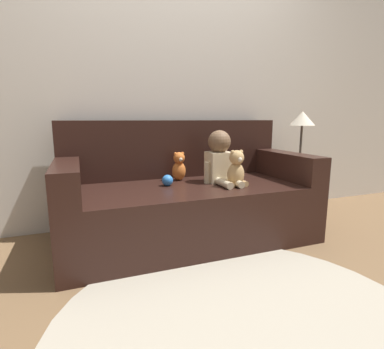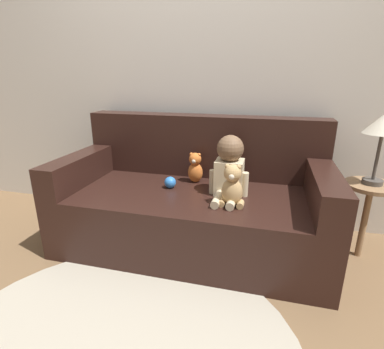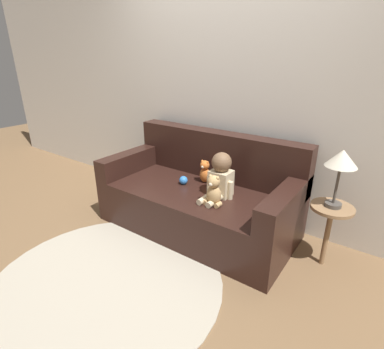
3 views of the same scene
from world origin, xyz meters
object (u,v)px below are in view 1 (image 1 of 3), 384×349
Objects in this scene: person_baby at (220,159)px; side_table at (301,138)px; couch at (186,197)px; plush_toy_side at (179,166)px; teddy_bear_brown at (236,169)px; toy_ball at (168,180)px.

side_table reaches higher than person_baby.
couch is 0.24m from plush_toy_side.
person_baby is 0.19m from teddy_bear_brown.
person_baby reaches higher than teddy_bear_brown.
teddy_bear_brown is 0.46m from plush_toy_side.
couch is 8.10× the size of plush_toy_side.
toy_ball is (-0.14, -0.16, -0.07)m from plush_toy_side.
teddy_bear_brown is 3.25× the size of toy_ball.
teddy_bear_brown is (0.04, -0.18, -0.06)m from person_baby.
teddy_bear_brown is at bearing -22.16° from toy_ball.
teddy_bear_brown reaches higher than toy_ball.
plush_toy_side is 0.22m from toy_ball.
toy_ball is at bearing -130.70° from plush_toy_side.
person_baby is at bearing 103.83° from teddy_bear_brown.
plush_toy_side is at bearing 179.30° from side_table.
couch is at bearing 22.17° from toy_ball.
side_table reaches higher than plush_toy_side.
teddy_bear_brown is 0.49m from toy_ball.
teddy_bear_brown is 0.92m from side_table.
side_table is (0.84, 0.33, 0.19)m from teddy_bear_brown.
plush_toy_side reaches higher than toy_ball.
couch is 0.45m from teddy_bear_brown.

